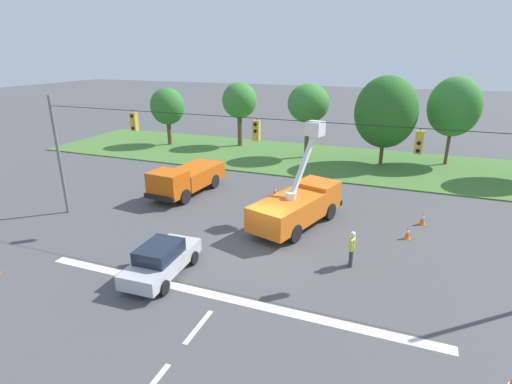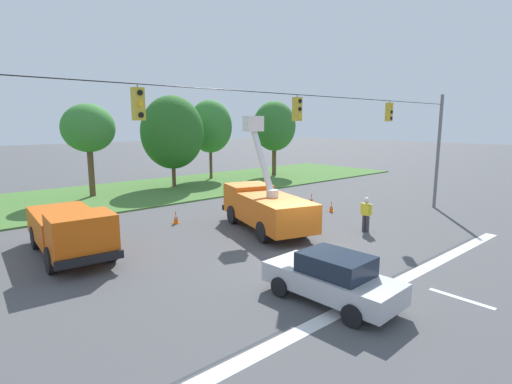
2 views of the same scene
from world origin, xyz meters
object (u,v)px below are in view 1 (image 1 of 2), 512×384
utility_truck_support_near (186,178)px  traffic_cone_foreground_left (408,233)px  tree_west (239,101)px  traffic_cone_mid_left (275,191)px  road_worker (352,247)px  traffic_cone_mid_right (423,218)px  tree_far_west (167,106)px  tree_far_east (454,107)px  sedan_silver (162,260)px  utility_truck_bucket_lift (298,204)px  tree_east (386,112)px  tree_centre (308,104)px

utility_truck_support_near → traffic_cone_foreground_left: size_ratio=9.48×
tree_west → traffic_cone_mid_left: size_ratio=8.78×
road_worker → traffic_cone_foreground_left: (2.41, 4.04, -0.66)m
traffic_cone_foreground_left → traffic_cone_mid_right: size_ratio=0.90×
tree_far_west → tree_west: size_ratio=0.91×
traffic_cone_mid_left → tree_far_west: bearing=144.6°
road_worker → traffic_cone_mid_left: 10.12m
tree_far_east → utility_truck_support_near: size_ratio=1.15×
utility_truck_support_near → traffic_cone_foreground_left: 14.93m
utility_truck_support_near → traffic_cone_foreground_left: (14.77, -2.01, -0.79)m
tree_west → traffic_cone_mid_left: tree_west is taller
tree_west → traffic_cone_mid_right: bearing=-39.6°
sedan_silver → road_worker: size_ratio=2.47×
utility_truck_support_near → sedan_silver: bearing=-65.3°
utility_truck_bucket_lift → road_worker: utility_truck_bucket_lift is taller
traffic_cone_foreground_left → tree_east: bearing=100.0°
tree_far_west → tree_far_east: bearing=4.1°
road_worker → traffic_cone_foreground_left: 4.75m
traffic_cone_foreground_left → traffic_cone_mid_right: bearing=71.4°
sedan_silver → tree_far_east: bearing=62.3°
sedan_silver → tree_centre: bearing=87.9°
tree_east → sedan_silver: 24.13m
tree_west → traffic_cone_mid_left: 16.24m
tree_west → sedan_silver: tree_west is taller
road_worker → traffic_cone_mid_right: bearing=63.3°
tree_west → traffic_cone_foreground_left: (17.10, -17.05, -4.40)m
road_worker → tree_east: bearing=90.5°
utility_truck_bucket_lift → traffic_cone_foreground_left: (5.99, 0.38, -0.97)m
utility_truck_support_near → utility_truck_bucket_lift: bearing=-15.3°
tree_centre → traffic_cone_foreground_left: bearing=-57.7°
tree_far_east → road_worker: 21.85m
road_worker → traffic_cone_mid_right: size_ratio=2.28×
sedan_silver → traffic_cone_mid_right: bearing=42.9°
tree_far_west → utility_truck_bucket_lift: 24.01m
utility_truck_support_near → sedan_silver: utility_truck_support_near is taller
tree_centre → traffic_cone_mid_left: 11.97m
utility_truck_bucket_lift → tree_west: bearing=122.5°
tree_west → tree_east: (14.52, -2.41, -0.08)m
road_worker → utility_truck_bucket_lift: bearing=134.4°
tree_centre → road_worker: bearing=-69.8°
tree_centre → utility_truck_support_near: tree_centre is taller
tree_east → traffic_cone_mid_left: (-6.21, -10.84, -4.28)m
tree_far_west → traffic_cone_mid_right: (25.09, -12.58, -3.71)m
tree_far_east → sedan_silver: bearing=-117.7°
tree_west → utility_truck_bucket_lift: 20.96m
tree_far_west → tree_west: 7.58m
tree_west → road_worker: 25.97m
tree_east → tree_west: bearing=170.6°
utility_truck_support_near → traffic_cone_mid_left: size_ratio=8.79×
tree_far_west → utility_truck_support_near: (9.56, -12.84, -2.97)m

